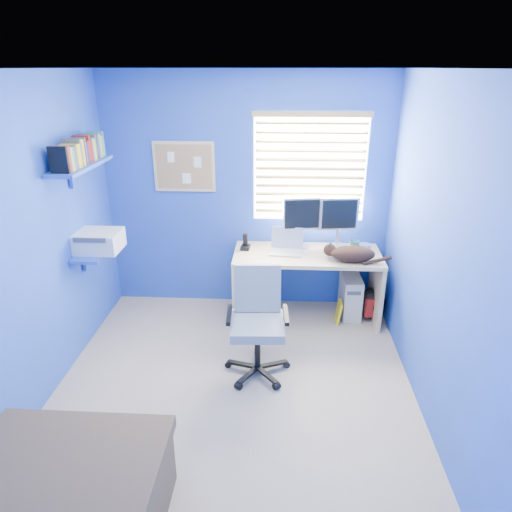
# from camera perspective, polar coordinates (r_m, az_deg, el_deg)

# --- Properties ---
(floor) EXTENTS (3.00, 3.20, 0.00)m
(floor) POSITION_cam_1_polar(r_m,az_deg,el_deg) (4.00, -2.78, -16.31)
(floor) COLOR #BBB097
(floor) RESTS_ON ground
(ceiling) EXTENTS (3.00, 3.20, 0.00)m
(ceiling) POSITION_cam_1_polar(r_m,az_deg,el_deg) (3.12, -3.71, 22.36)
(ceiling) COLOR white
(ceiling) RESTS_ON wall_back
(wall_back) EXTENTS (3.00, 0.01, 2.50)m
(wall_back) POSITION_cam_1_polar(r_m,az_deg,el_deg) (4.87, -1.14, 7.60)
(wall_back) COLOR #284FA3
(wall_back) RESTS_ON ground
(wall_front) EXTENTS (3.00, 0.01, 2.50)m
(wall_front) POSITION_cam_1_polar(r_m,az_deg,el_deg) (1.99, -8.38, -17.03)
(wall_front) COLOR #284FA3
(wall_front) RESTS_ON ground
(wall_left) EXTENTS (0.01, 3.20, 2.50)m
(wall_left) POSITION_cam_1_polar(r_m,az_deg,el_deg) (3.82, -26.13, 0.95)
(wall_left) COLOR #284FA3
(wall_left) RESTS_ON ground
(wall_right) EXTENTS (0.01, 3.20, 2.50)m
(wall_right) POSITION_cam_1_polar(r_m,az_deg,el_deg) (3.53, 21.81, -0.02)
(wall_right) COLOR #284FA3
(wall_right) RESTS_ON ground
(desk) EXTENTS (1.51, 0.65, 0.74)m
(desk) POSITION_cam_1_polar(r_m,az_deg,el_deg) (4.86, 6.25, -3.71)
(desk) COLOR tan
(desk) RESTS_ON floor
(laptop) EXTENTS (0.35, 0.29, 0.22)m
(laptop) POSITION_cam_1_polar(r_m,az_deg,el_deg) (4.66, 3.80, 1.68)
(laptop) COLOR silver
(laptop) RESTS_ON desk
(monitor_left) EXTENTS (0.41, 0.18, 0.54)m
(monitor_left) POSITION_cam_1_polar(r_m,az_deg,el_deg) (4.78, 5.74, 4.18)
(monitor_left) COLOR silver
(monitor_left) RESTS_ON desk
(monitor_right) EXTENTS (0.41, 0.17, 0.54)m
(monitor_right) POSITION_cam_1_polar(r_m,az_deg,el_deg) (4.83, 10.26, 4.12)
(monitor_right) COLOR silver
(monitor_right) RESTS_ON desk
(phone) EXTENTS (0.10, 0.12, 0.17)m
(phone) POSITION_cam_1_polar(r_m,az_deg,el_deg) (4.76, -1.34, 1.83)
(phone) COLOR black
(phone) RESTS_ON desk
(mug) EXTENTS (0.10, 0.09, 0.10)m
(mug) POSITION_cam_1_polar(r_m,az_deg,el_deg) (4.87, 12.18, 1.36)
(mug) COLOR teal
(mug) RESTS_ON desk
(cd_spindle) EXTENTS (0.13, 0.13, 0.07)m
(cd_spindle) POSITION_cam_1_polar(r_m,az_deg,el_deg) (4.87, 13.40, 1.06)
(cd_spindle) COLOR silver
(cd_spindle) RESTS_ON desk
(cat) EXTENTS (0.48, 0.34, 0.15)m
(cat) POSITION_cam_1_polar(r_m,az_deg,el_deg) (4.56, 12.01, 0.26)
(cat) COLOR black
(cat) RESTS_ON desk
(tower_pc) EXTENTS (0.20, 0.45, 0.45)m
(tower_pc) POSITION_cam_1_polar(r_m,az_deg,el_deg) (5.06, 11.69, -4.76)
(tower_pc) COLOR beige
(tower_pc) RESTS_ON floor
(drawer_boxes) EXTENTS (0.35, 0.28, 0.41)m
(drawer_boxes) POSITION_cam_1_polar(r_m,az_deg,el_deg) (4.96, -0.26, -5.17)
(drawer_boxes) COLOR tan
(drawer_boxes) RESTS_ON floor
(yellow_book) EXTENTS (0.03, 0.17, 0.24)m
(yellow_book) POSITION_cam_1_polar(r_m,az_deg,el_deg) (4.92, 10.28, -6.90)
(yellow_book) COLOR yellow
(yellow_book) RESTS_ON floor
(backpack) EXTENTS (0.35, 0.31, 0.35)m
(backpack) POSITION_cam_1_polar(r_m,az_deg,el_deg) (5.04, 14.19, -5.78)
(backpack) COLOR black
(backpack) RESTS_ON floor
(bed_corner) EXTENTS (1.05, 0.75, 0.50)m
(bed_corner) POSITION_cam_1_polar(r_m,az_deg,el_deg) (3.12, -22.37, -25.91)
(bed_corner) COLOR brown
(bed_corner) RESTS_ON floor
(office_chair) EXTENTS (0.58, 0.58, 0.94)m
(office_chair) POSITION_cam_1_polar(r_m,az_deg,el_deg) (4.02, 0.19, -9.90)
(office_chair) COLOR black
(office_chair) RESTS_ON floor
(window_blinds) EXTENTS (1.15, 0.05, 1.10)m
(window_blinds) POSITION_cam_1_polar(r_m,az_deg,el_deg) (4.77, 6.76, 10.82)
(window_blinds) COLOR white
(window_blinds) RESTS_ON ground
(corkboard) EXTENTS (0.64, 0.02, 0.52)m
(corkboard) POSITION_cam_1_polar(r_m,az_deg,el_deg) (4.88, -8.96, 10.97)
(corkboard) COLOR tan
(corkboard) RESTS_ON ground
(wall_shelves) EXTENTS (0.42, 0.90, 1.05)m
(wall_shelves) POSITION_cam_1_polar(r_m,az_deg,el_deg) (4.34, -20.28, 6.84)
(wall_shelves) COLOR blue
(wall_shelves) RESTS_ON ground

